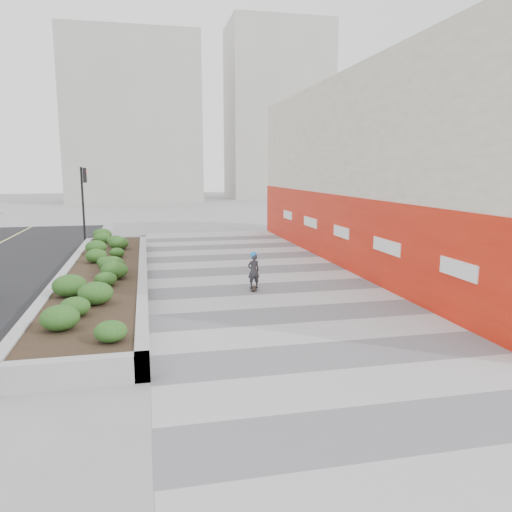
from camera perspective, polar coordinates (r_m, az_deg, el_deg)
The scene contains 9 objects.
ground at distance 12.65m, azimuth 6.59°, elevation -8.95°, with size 160.00×160.00×0.00m, color gray.
walkway at distance 15.38m, azimuth 2.93°, elevation -5.44°, with size 8.00×36.00×0.01m, color #A8A8AD.
building at distance 23.04m, azimuth 16.08°, elevation 9.28°, with size 6.04×24.08×8.00m.
planter at distance 18.72m, azimuth -16.95°, elevation -1.79°, with size 3.00×18.00×0.90m.
traffic_signal_near at distance 29.01m, azimuth -19.08°, elevation 6.76°, with size 0.33×0.28×4.20m.
distant_bldg_north_l at distance 66.57m, azimuth -13.82°, elevation 14.72°, with size 16.00×12.00×20.00m, color #ADAAA3.
distant_bldg_north_r at distance 74.20m, azimuth 2.46°, elevation 16.01°, with size 14.00×10.00×24.00m, color #ADAAA3.
manhole_cover at distance 15.52m, azimuth 4.72°, elevation -5.33°, with size 0.44×0.44×0.01m, color #595654.
skateboarder at distance 16.89m, azimuth -0.28°, elevation -1.68°, with size 0.48×0.75×1.34m.
Camera 1 is at (-3.98, -11.29, 4.07)m, focal length 35.00 mm.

